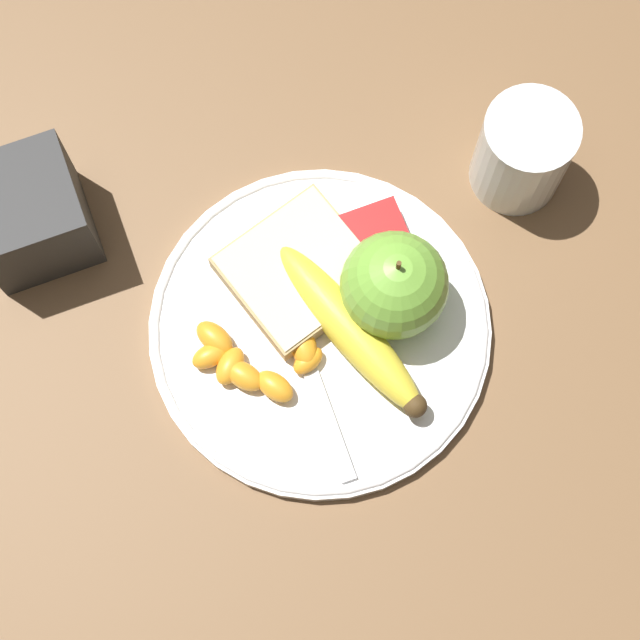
{
  "coord_description": "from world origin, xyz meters",
  "views": [
    {
      "loc": [
        0.08,
        0.22,
        0.82
      ],
      "look_at": [
        0.0,
        0.0,
        0.03
      ],
      "focal_mm": 60.0,
      "sensor_mm": 36.0,
      "label": 1
    }
  ],
  "objects_px": {
    "apple": "(394,285)",
    "condiment_caddy": "(30,214)",
    "bread_slice": "(302,271)",
    "banana": "(350,329)",
    "plate": "(320,329)",
    "jam_packet": "(373,233)",
    "juice_glass": "(522,154)",
    "fork": "(298,338)"
  },
  "relations": [
    {
      "from": "plate",
      "to": "jam_packet",
      "type": "distance_m",
      "value": 0.09
    },
    {
      "from": "apple",
      "to": "bread_slice",
      "type": "bearing_deg",
      "value": -38.0
    },
    {
      "from": "apple",
      "to": "banana",
      "type": "relative_size",
      "value": 0.53
    },
    {
      "from": "plate",
      "to": "apple",
      "type": "xyz_separation_m",
      "value": [
        -0.06,
        0.0,
        0.05
      ]
    },
    {
      "from": "plate",
      "to": "jam_packet",
      "type": "height_order",
      "value": "jam_packet"
    },
    {
      "from": "juice_glass",
      "to": "fork",
      "type": "bearing_deg",
      "value": 18.52
    },
    {
      "from": "bread_slice",
      "to": "condiment_caddy",
      "type": "bearing_deg",
      "value": -31.5
    },
    {
      "from": "plate",
      "to": "fork",
      "type": "xyz_separation_m",
      "value": [
        0.02,
        0.0,
        0.01
      ]
    },
    {
      "from": "juice_glass",
      "to": "condiment_caddy",
      "type": "height_order",
      "value": "juice_glass"
    },
    {
      "from": "bread_slice",
      "to": "jam_packet",
      "type": "relative_size",
      "value": 2.63
    },
    {
      "from": "apple",
      "to": "bread_slice",
      "type": "height_order",
      "value": "apple"
    },
    {
      "from": "jam_packet",
      "to": "condiment_caddy",
      "type": "bearing_deg",
      "value": -22.51
    },
    {
      "from": "bread_slice",
      "to": "fork",
      "type": "relative_size",
      "value": 0.65
    },
    {
      "from": "plate",
      "to": "banana",
      "type": "xyz_separation_m",
      "value": [
        -0.02,
        0.01,
        0.02
      ]
    },
    {
      "from": "plate",
      "to": "bread_slice",
      "type": "bearing_deg",
      "value": -92.19
    },
    {
      "from": "juice_glass",
      "to": "jam_packet",
      "type": "bearing_deg",
      "value": 6.34
    },
    {
      "from": "bread_slice",
      "to": "condiment_caddy",
      "type": "distance_m",
      "value": 0.22
    },
    {
      "from": "apple",
      "to": "condiment_caddy",
      "type": "bearing_deg",
      "value": -33.15
    },
    {
      "from": "fork",
      "to": "jam_packet",
      "type": "relative_size",
      "value": 4.07
    },
    {
      "from": "fork",
      "to": "jam_packet",
      "type": "xyz_separation_m",
      "value": [
        -0.09,
        -0.06,
        0.01
      ]
    },
    {
      "from": "juice_glass",
      "to": "jam_packet",
      "type": "distance_m",
      "value": 0.13
    },
    {
      "from": "plate",
      "to": "jam_packet",
      "type": "relative_size",
      "value": 5.51
    },
    {
      "from": "banana",
      "to": "jam_packet",
      "type": "xyz_separation_m",
      "value": [
        -0.05,
        -0.07,
        -0.01
      ]
    },
    {
      "from": "juice_glass",
      "to": "banana",
      "type": "relative_size",
      "value": 0.5
    },
    {
      "from": "condiment_caddy",
      "to": "jam_packet",
      "type": "bearing_deg",
      "value": 157.49
    },
    {
      "from": "juice_glass",
      "to": "apple",
      "type": "height_order",
      "value": "apple"
    },
    {
      "from": "juice_glass",
      "to": "condiment_caddy",
      "type": "xyz_separation_m",
      "value": [
        0.38,
        -0.09,
        -0.0
      ]
    },
    {
      "from": "plate",
      "to": "bread_slice",
      "type": "relative_size",
      "value": 2.09
    },
    {
      "from": "apple",
      "to": "juice_glass",
      "type": "bearing_deg",
      "value": -153.22
    },
    {
      "from": "bread_slice",
      "to": "condiment_caddy",
      "type": "height_order",
      "value": "condiment_caddy"
    },
    {
      "from": "bread_slice",
      "to": "banana",
      "type": "bearing_deg",
      "value": 106.4
    },
    {
      "from": "fork",
      "to": "banana",
      "type": "bearing_deg",
      "value": -105.11
    },
    {
      "from": "apple",
      "to": "fork",
      "type": "height_order",
      "value": "apple"
    },
    {
      "from": "juice_glass",
      "to": "condiment_caddy",
      "type": "bearing_deg",
      "value": -13.07
    },
    {
      "from": "jam_packet",
      "to": "juice_glass",
      "type": "bearing_deg",
      "value": -173.66
    },
    {
      "from": "banana",
      "to": "condiment_caddy",
      "type": "height_order",
      "value": "condiment_caddy"
    },
    {
      "from": "plate",
      "to": "banana",
      "type": "distance_m",
      "value": 0.03
    },
    {
      "from": "plate",
      "to": "apple",
      "type": "distance_m",
      "value": 0.08
    },
    {
      "from": "banana",
      "to": "juice_glass",
      "type": "bearing_deg",
      "value": -154.81
    },
    {
      "from": "juice_glass",
      "to": "apple",
      "type": "relative_size",
      "value": 0.94
    },
    {
      "from": "apple",
      "to": "fork",
      "type": "xyz_separation_m",
      "value": [
        0.08,
        0.0,
        -0.04
      ]
    },
    {
      "from": "apple",
      "to": "fork",
      "type": "distance_m",
      "value": 0.09
    }
  ]
}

